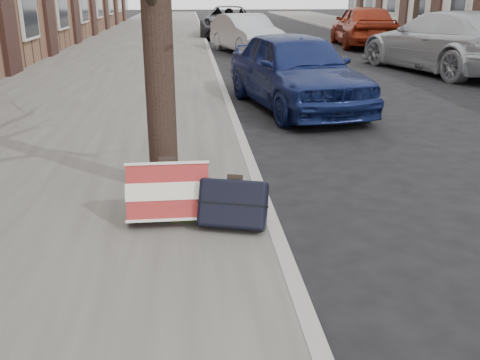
{
  "coord_description": "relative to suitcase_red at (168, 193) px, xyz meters",
  "views": [
    {
      "loc": [
        -1.93,
        -3.51,
        2.02
      ],
      "look_at": [
        -1.53,
        0.8,
        0.48
      ],
      "focal_mm": 40.0,
      "sensor_mm": 36.0,
      "label": 1
    }
  ],
  "objects": [
    {
      "name": "near_sidewalk",
      "position": [
        -1.56,
        14.19,
        -0.33
      ],
      "size": [
        5.0,
        70.0,
        0.12
      ],
      "primitive_type": "cube",
      "color": "slate",
      "rests_on": "ground"
    },
    {
      "name": "car_near_back",
      "position": [
        2.04,
        20.93,
        0.3
      ],
      "size": [
        2.86,
        5.17,
        1.37
      ],
      "primitive_type": "imported",
      "rotation": [
        0.0,
        0.0,
        -0.12
      ],
      "color": "#3C3C41",
      "rests_on": "ground"
    },
    {
      "name": "car_far_back",
      "position": [
        6.74,
        16.0,
        0.4
      ],
      "size": [
        2.3,
        4.77,
        1.57
      ],
      "primitive_type": "imported",
      "rotation": [
        0.0,
        0.0,
        3.04
      ],
      "color": "maroon",
      "rests_on": "ground"
    },
    {
      "name": "car_near_front",
      "position": [
        2.09,
        5.16,
        0.3
      ],
      "size": [
        2.33,
        4.25,
        1.37
      ],
      "primitive_type": "imported",
      "rotation": [
        0.0,
        0.0,
        0.18
      ],
      "color": "#131E51",
      "rests_on": "ground"
    },
    {
      "name": "car_near_mid",
      "position": [
        2.15,
        14.29,
        0.25
      ],
      "size": [
        2.34,
        4.1,
        1.28
      ],
      "primitive_type": "imported",
      "rotation": [
        0.0,
        0.0,
        0.27
      ],
      "color": "#A9ADB2",
      "rests_on": "ground"
    },
    {
      "name": "suitcase_navy",
      "position": [
        0.54,
        -0.19,
        -0.04
      ],
      "size": [
        0.64,
        0.48,
        0.45
      ],
      "primitive_type": "cube",
      "rotation": [
        -0.42,
        0.0,
        -0.28
      ],
      "color": "black",
      "rests_on": "near_sidewalk"
    },
    {
      "name": "suitcase_red",
      "position": [
        0.0,
        0.0,
        0.0
      ],
      "size": [
        0.7,
        0.39,
        0.53
      ],
      "primitive_type": "cube",
      "rotation": [
        -0.42,
        0.0,
        0.01
      ],
      "color": "maroon",
      "rests_on": "near_sidewalk"
    },
    {
      "name": "car_far_front",
      "position": [
        6.79,
        9.26,
        0.39
      ],
      "size": [
        3.34,
        5.72,
        1.56
      ],
      "primitive_type": "imported",
      "rotation": [
        0.0,
        0.0,
        3.37
      ],
      "color": "#A3A6AA",
      "rests_on": "ground"
    },
    {
      "name": "far_sidewalk",
      "position": [
        9.94,
        14.19,
        -0.33
      ],
      "size": [
        4.0,
        70.0,
        0.12
      ],
      "primitive_type": "cube",
      "color": "slate",
      "rests_on": "ground"
    },
    {
      "name": "ground",
      "position": [
        2.14,
        -0.81,
        -0.39
      ],
      "size": [
        120.0,
        120.0,
        0.0
      ],
      "primitive_type": "plane",
      "color": "black",
      "rests_on": "ground"
    },
    {
      "name": "dirt_patch",
      "position": [
        0.14,
        0.39,
        -0.26
      ],
      "size": [
        0.85,
        0.85,
        0.02
      ],
      "primitive_type": "cube",
      "color": "black",
      "rests_on": "near_sidewalk"
    }
  ]
}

